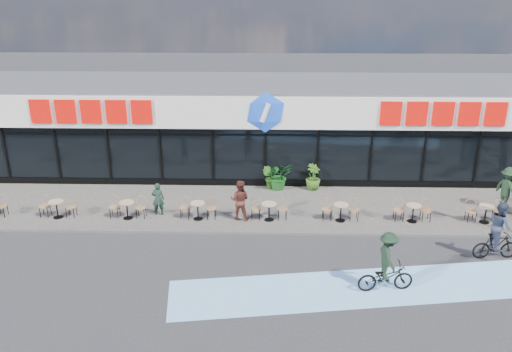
# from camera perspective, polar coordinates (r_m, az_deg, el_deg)

# --- Properties ---
(ground) EXTENTS (120.00, 120.00, 0.00)m
(ground) POSITION_cam_1_polar(r_m,az_deg,el_deg) (18.01, 0.82, -9.69)
(ground) COLOR #28282B
(ground) RESTS_ON ground
(sidewalk) EXTENTS (44.00, 5.00, 0.10)m
(sidewalk) POSITION_cam_1_polar(r_m,az_deg,el_deg) (21.99, 0.97, -3.63)
(sidewalk) COLOR #625D57
(sidewalk) RESTS_ON ground
(bike_lane) EXTENTS (14.17, 4.13, 0.01)m
(bike_lane) POSITION_cam_1_polar(r_m,az_deg,el_deg) (17.17, 14.54, -12.09)
(bike_lane) COLOR #7DB8EC
(bike_lane) RESTS_ON ground
(building) EXTENTS (30.60, 6.57, 4.75)m
(building) POSITION_cam_1_polar(r_m,az_deg,el_deg) (26.34, 1.12, 5.82)
(building) COLOR black
(building) RESTS_ON ground
(bistro_set_1) EXTENTS (1.54, 0.62, 0.90)m
(bistro_set_1) POSITION_cam_1_polar(r_m,az_deg,el_deg) (22.44, -21.73, -3.27)
(bistro_set_1) COLOR tan
(bistro_set_1) RESTS_ON sidewalk
(bistro_set_2) EXTENTS (1.54, 0.62, 0.90)m
(bistro_set_2) POSITION_cam_1_polar(r_m,az_deg,el_deg) (21.45, -14.46, -3.49)
(bistro_set_2) COLOR tan
(bistro_set_2) RESTS_ON sidewalk
(bistro_set_3) EXTENTS (1.54, 0.62, 0.90)m
(bistro_set_3) POSITION_cam_1_polar(r_m,az_deg,el_deg) (20.85, -6.64, -3.67)
(bistro_set_3) COLOR tan
(bistro_set_3) RESTS_ON sidewalk
(bistro_set_4) EXTENTS (1.54, 0.62, 0.90)m
(bistro_set_4) POSITION_cam_1_polar(r_m,az_deg,el_deg) (20.64, 1.50, -3.78)
(bistro_set_4) COLOR tan
(bistro_set_4) RESTS_ON sidewalk
(bistro_set_5) EXTENTS (1.54, 0.62, 0.90)m
(bistro_set_5) POSITION_cam_1_polar(r_m,az_deg,el_deg) (20.86, 9.63, -3.81)
(bistro_set_5) COLOR tan
(bistro_set_5) RESTS_ON sidewalk
(bistro_set_6) EXTENTS (1.54, 0.62, 0.90)m
(bistro_set_6) POSITION_cam_1_polar(r_m,az_deg,el_deg) (21.48, 17.45, -3.78)
(bistro_set_6) COLOR tan
(bistro_set_6) RESTS_ON sidewalk
(bistro_set_7) EXTENTS (1.54, 0.62, 0.90)m
(bistro_set_7) POSITION_cam_1_polar(r_m,az_deg,el_deg) (22.48, 24.70, -3.68)
(bistro_set_7) COLOR tan
(bistro_set_7) RESTS_ON sidewalk
(potted_plant_left) EXTENTS (0.61, 0.51, 1.07)m
(potted_plant_left) POSITION_cam_1_polar(r_m,az_deg,el_deg) (23.78, 1.50, -0.17)
(potted_plant_left) COLOR #285518
(potted_plant_left) RESTS_ON sidewalk
(potted_plant_mid) EXTENTS (0.98, 0.98, 1.24)m
(potted_plant_mid) POSITION_cam_1_polar(r_m,az_deg,el_deg) (23.76, 6.55, -0.10)
(potted_plant_mid) COLOR #315719
(potted_plant_mid) RESTS_ON sidewalk
(potted_plant_right) EXTENTS (1.45, 1.35, 1.31)m
(potted_plant_right) POSITION_cam_1_polar(r_m,az_deg,el_deg) (23.68, 2.65, 0.03)
(potted_plant_right) COLOR #18551A
(potted_plant_right) RESTS_ON sidewalk
(patron_left) EXTENTS (0.56, 0.41, 1.42)m
(patron_left) POSITION_cam_1_polar(r_m,az_deg,el_deg) (21.36, -11.14, -2.57)
(patron_left) COLOR #1A2F24
(patron_left) RESTS_ON sidewalk
(patron_right) EXTENTS (0.94, 0.79, 1.71)m
(patron_right) POSITION_cam_1_polar(r_m,az_deg,el_deg) (20.49, -1.86, -2.76)
(patron_right) COLOR #50231C
(patron_right) RESTS_ON sidewalk
(pedestrian_b) EXTENTS (1.07, 1.40, 1.92)m
(pedestrian_b) POSITION_cam_1_polar(r_m,az_deg,el_deg) (23.88, 26.79, -1.31)
(pedestrian_b) COLOR #1A301D
(pedestrian_b) RESTS_ON sidewalk
(cyclist_a) EXTENTS (1.87, 1.10, 2.05)m
(cyclist_a) POSITION_cam_1_polar(r_m,az_deg,el_deg) (16.54, 14.69, -10.05)
(cyclist_a) COLOR black
(cyclist_a) RESTS_ON ground
(cyclist_b) EXTENTS (1.70, 0.90, 2.20)m
(cyclist_b) POSITION_cam_1_polar(r_m,az_deg,el_deg) (19.67, 25.92, -6.03)
(cyclist_b) COLOR black
(cyclist_b) RESTS_ON ground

